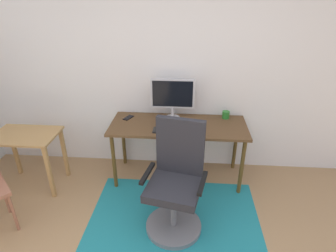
{
  "coord_description": "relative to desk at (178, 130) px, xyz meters",
  "views": [
    {
      "loc": [
        0.04,
        -1.06,
        2.14
      ],
      "look_at": [
        -0.16,
        1.57,
        0.83
      ],
      "focal_mm": 29.73,
      "sensor_mm": 36.0,
      "label": 1
    }
  ],
  "objects": [
    {
      "name": "monitor",
      "position": [
        -0.08,
        0.17,
        0.36
      ],
      "size": [
        0.51,
        0.18,
        0.49
      ],
      "color": "#B2B2B7",
      "rests_on": "desk"
    },
    {
      "name": "area_rug",
      "position": [
        0.0,
        -0.75,
        -0.66
      ],
      "size": [
        1.74,
        1.28,
        0.01
      ],
      "primitive_type": "cube",
      "color": "#1D7881",
      "rests_on": "ground"
    },
    {
      "name": "wall_back",
      "position": [
        0.06,
        0.38,
        0.64
      ],
      "size": [
        6.0,
        0.1,
        2.6
      ],
      "primitive_type": "cube",
      "color": "silver",
      "rests_on": "ground"
    },
    {
      "name": "coffee_cup",
      "position": [
        0.56,
        0.22,
        0.12
      ],
      "size": [
        0.09,
        0.09,
        0.09
      ],
      "primitive_type": "cylinder",
      "color": "#267027",
      "rests_on": "desk"
    },
    {
      "name": "cell_phone",
      "position": [
        -0.61,
        0.13,
        0.08
      ],
      "size": [
        0.12,
        0.16,
        0.01
      ],
      "primitive_type": "cube",
      "rotation": [
        0.0,
        0.0,
        -0.43
      ],
      "color": "black",
      "rests_on": "desk"
    },
    {
      "name": "side_table",
      "position": [
        -1.71,
        -0.28,
        -0.1
      ],
      "size": [
        0.71,
        0.49,
        0.68
      ],
      "color": "#A77D48",
      "rests_on": "ground"
    },
    {
      "name": "office_chair",
      "position": [
        0.02,
        -0.79,
        -0.21
      ],
      "size": [
        0.61,
        0.56,
        1.11
      ],
      "rotation": [
        0.0,
        0.0,
        -0.21
      ],
      "color": "slate",
      "rests_on": "ground"
    },
    {
      "name": "desk",
      "position": [
        0.0,
        0.0,
        0.0
      ],
      "size": [
        1.57,
        0.63,
        0.73
      ],
      "color": "brown",
      "rests_on": "ground"
    },
    {
      "name": "computer_mouse",
      "position": [
        0.24,
        -0.18,
        0.09
      ],
      "size": [
        0.06,
        0.1,
        0.03
      ],
      "primitive_type": "ellipsoid",
      "color": "black",
      "rests_on": "desk"
    },
    {
      "name": "keyboard",
      "position": [
        -0.06,
        -0.18,
        0.08
      ],
      "size": [
        0.43,
        0.13,
        0.02
      ],
      "primitive_type": "cube",
      "color": "black",
      "rests_on": "desk"
    }
  ]
}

